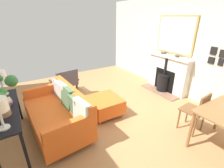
# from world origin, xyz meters

# --- Properties ---
(ground_plane) EXTENTS (4.91, 6.14, 0.01)m
(ground_plane) POSITION_xyz_m (0.00, 0.00, -0.00)
(ground_plane) COLOR #A87A4C
(wall_left) EXTENTS (0.12, 6.14, 2.62)m
(wall_left) POSITION_xyz_m (-2.46, 0.00, 1.31)
(wall_left) COLOR beige
(wall_left) RESTS_ON ground
(fireplace) EXTENTS (0.57, 1.37, 1.07)m
(fireplace) POSITION_xyz_m (-2.25, -0.08, 0.48)
(fireplace) COLOR brown
(fireplace) RESTS_ON ground
(mirror_over_mantel) EXTENTS (0.04, 1.17, 0.99)m
(mirror_over_mantel) POSITION_xyz_m (-2.37, -0.08, 1.63)
(mirror_over_mantel) COLOR tan
(mantel_bowl_near) EXTENTS (0.14, 0.14, 0.05)m
(mantel_bowl_near) POSITION_xyz_m (-2.28, -0.33, 1.10)
(mantel_bowl_near) COLOR #47382D
(mantel_bowl_near) RESTS_ON fireplace
(mantel_bowl_far) EXTENTS (0.12, 0.12, 0.05)m
(mantel_bowl_far) POSITION_xyz_m (-2.28, 0.15, 1.10)
(mantel_bowl_far) COLOR #47382D
(mantel_bowl_far) RESTS_ON fireplace
(sofa) EXTENTS (0.99, 1.77, 0.84)m
(sofa) POSITION_xyz_m (0.95, 0.04, 0.37)
(sofa) COLOR #B2B2B7
(sofa) RESTS_ON ground
(ottoman) EXTENTS (0.69, 0.73, 0.41)m
(ottoman) POSITION_xyz_m (-0.05, 0.07, 0.25)
(ottoman) COLOR #B2B2B7
(ottoman) RESTS_ON ground
(armchair_accent) EXTENTS (0.75, 0.66, 0.78)m
(armchair_accent) POSITION_xyz_m (0.41, -1.35, 0.43)
(armchair_accent) COLOR #4C3321
(armchair_accent) RESTS_ON ground
(console_table) EXTENTS (0.39, 1.56, 0.73)m
(console_table) POSITION_xyz_m (1.78, 0.04, 0.64)
(console_table) COLOR black
(console_table) RESTS_ON ground
(table_lamp_near_end) EXTENTS (0.22, 0.22, 0.47)m
(table_lamp_near_end) POSITION_xyz_m (1.78, -0.55, 1.09)
(table_lamp_near_end) COLOR beige
(table_lamp_near_end) RESTS_ON console_table
(book_stack) EXTENTS (0.26, 0.25, 0.08)m
(book_stack) POSITION_xyz_m (1.78, -0.09, 0.77)
(book_stack) COLOR #38517F
(book_stack) RESTS_ON console_table
(dining_chair_near_fireplace) EXTENTS (0.44, 0.44, 0.83)m
(dining_chair_near_fireplace) POSITION_xyz_m (-1.22, 1.52, 0.50)
(dining_chair_near_fireplace) COLOR brown
(dining_chair_near_fireplace) RESTS_ON ground
(photo_gallery_row) EXTENTS (0.02, 0.35, 0.39)m
(photo_gallery_row) POSITION_xyz_m (-2.38, 1.09, 1.28)
(photo_gallery_row) COLOR black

